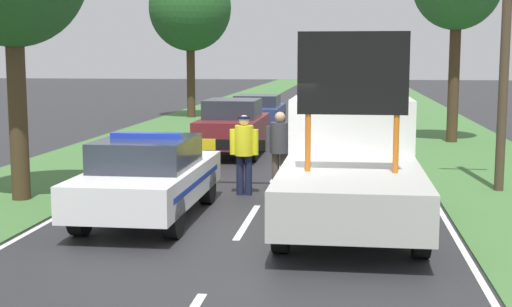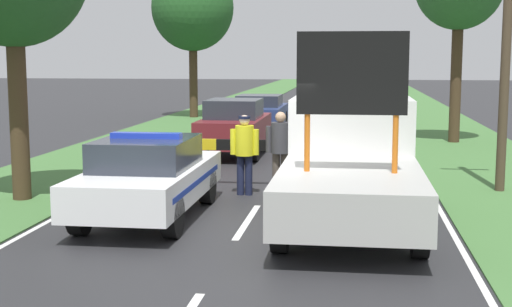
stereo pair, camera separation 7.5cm
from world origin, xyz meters
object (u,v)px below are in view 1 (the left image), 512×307
at_px(road_barrier, 258,148).
at_px(roadside_tree_mid_left, 190,8).
at_px(traffic_cone_behind_barrier, 78,206).
at_px(work_truck, 351,163).
at_px(traffic_cone_near_police, 389,166).
at_px(traffic_cone_centre_front, 158,164).
at_px(utility_pole, 506,22).
at_px(police_officer, 244,148).
at_px(queued_car_wagon_maroon, 233,127).
at_px(queued_car_hatch_blue, 258,113).
at_px(pedestrian_civilian, 280,146).
at_px(police_car, 149,177).
at_px(traffic_cone_near_truck, 325,167).

bearing_deg(road_barrier, roadside_tree_mid_left, 100.93).
bearing_deg(traffic_cone_behind_barrier, work_truck, 6.75).
xyz_separation_m(traffic_cone_near_police, traffic_cone_centre_front, (-5.61, -0.32, -0.01)).
xyz_separation_m(road_barrier, traffic_cone_near_police, (2.99, 1.40, -0.57)).
relative_size(road_barrier, utility_pole, 0.41).
bearing_deg(work_truck, traffic_cone_centre_front, -45.97).
xyz_separation_m(police_officer, roadside_tree_mid_left, (-5.34, 18.73, 4.16)).
distance_m(police_officer, queued_car_wagon_maroon, 6.13).
relative_size(police_officer, queued_car_hatch_blue, 0.43).
bearing_deg(pedestrian_civilian, work_truck, -84.51).
relative_size(police_car, queued_car_wagon_maroon, 1.14).
distance_m(road_barrier, roadside_tree_mid_left, 19.04).
distance_m(police_officer, traffic_cone_near_police, 4.04).
bearing_deg(traffic_cone_centre_front, queued_car_wagon_maroon, 72.51).
bearing_deg(roadside_tree_mid_left, police_car, -79.39).
height_order(traffic_cone_near_police, utility_pole, utility_pole).
bearing_deg(queued_car_wagon_maroon, police_officer, 101.45).
distance_m(police_car, traffic_cone_near_police, 6.63).
bearing_deg(traffic_cone_near_truck, traffic_cone_near_police, 6.54).
xyz_separation_m(pedestrian_civilian, queued_car_hatch_blue, (-2.01, 11.92, -0.24)).
xyz_separation_m(traffic_cone_behind_barrier, queued_car_hatch_blue, (1.33, 14.90, 0.54)).
relative_size(roadside_tree_mid_left, utility_pole, 1.03).
relative_size(work_truck, utility_pole, 0.78).
relative_size(queued_car_hatch_blue, roadside_tree_mid_left, 0.54).
xyz_separation_m(traffic_cone_near_police, queued_car_hatch_blue, (-4.44, 9.77, 0.48)).
distance_m(queued_car_wagon_maroon, queued_car_hatch_blue, 6.18).
relative_size(road_barrier, traffic_cone_near_truck, 5.23).
height_order(police_car, police_officer, police_officer).
bearing_deg(police_car, police_officer, 61.36).
relative_size(police_car, traffic_cone_centre_front, 7.44).
bearing_deg(police_car, traffic_cone_centre_front, 104.78).
height_order(traffic_cone_near_police, traffic_cone_centre_front, traffic_cone_near_police).
bearing_deg(pedestrian_civilian, roadside_tree_mid_left, 81.85).
relative_size(police_officer, roadside_tree_mid_left, 0.23).
relative_size(police_car, pedestrian_civilian, 2.58).
bearing_deg(police_officer, road_barrier, -121.14).
xyz_separation_m(traffic_cone_behind_barrier, queued_car_wagon_maroon, (1.39, 8.72, 0.60)).
height_order(road_barrier, utility_pole, utility_pole).
bearing_deg(police_officer, queued_car_hatch_blue, -105.80).
relative_size(police_officer, traffic_cone_near_truck, 3.06).
relative_size(police_car, queued_car_hatch_blue, 1.16).
xyz_separation_m(road_barrier, pedestrian_civilian, (0.56, -0.76, 0.16)).
bearing_deg(traffic_cone_centre_front, traffic_cone_near_truck, 2.05).
height_order(police_car, queued_car_wagon_maroon, queued_car_wagon_maroon).
relative_size(road_barrier, traffic_cone_behind_barrier, 5.63).
distance_m(traffic_cone_near_truck, queued_car_wagon_maroon, 4.75).
height_order(traffic_cone_near_police, queued_car_wagon_maroon, queued_car_wagon_maroon).
bearing_deg(police_car, queued_car_wagon_maroon, 90.29).
distance_m(police_car, traffic_cone_near_truck, 5.55).
height_order(traffic_cone_centre_front, queued_car_wagon_maroon, queued_car_wagon_maroon).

